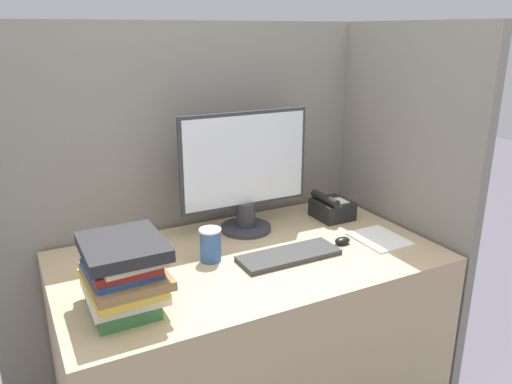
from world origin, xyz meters
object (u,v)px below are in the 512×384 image
monitor (245,175)px  desk_telephone (331,208)px  book_stack (123,274)px  keyboard (289,255)px  coffee_cup (210,245)px  mouse (342,241)px

monitor → desk_telephone: monitor is taller
monitor → book_stack: 0.74m
keyboard → coffee_cup: size_ratio=3.09×
mouse → coffee_cup: 0.54m
coffee_cup → book_stack: (-0.37, -0.19, 0.05)m
keyboard → mouse: mouse is taller
keyboard → book_stack: bearing=-173.4°
book_stack → desk_telephone: size_ratio=1.67×
keyboard → coffee_cup: (-0.27, 0.12, 0.05)m
mouse → coffee_cup: coffee_cup is taller
monitor → desk_telephone: (0.42, -0.05, -0.20)m
coffee_cup → keyboard: bearing=-23.3°
mouse → coffee_cup: size_ratio=0.54×
keyboard → coffee_cup: coffee_cup is taller
mouse → desk_telephone: bearing=63.1°
mouse → desk_telephone: desk_telephone is taller
monitor → book_stack: (-0.62, -0.40, -0.13)m
monitor → mouse: 0.48m
book_stack → mouse: bearing=5.3°
monitor → keyboard: 0.40m
desk_telephone → monitor: bearing=172.9°
keyboard → mouse: (0.26, 0.01, 0.00)m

